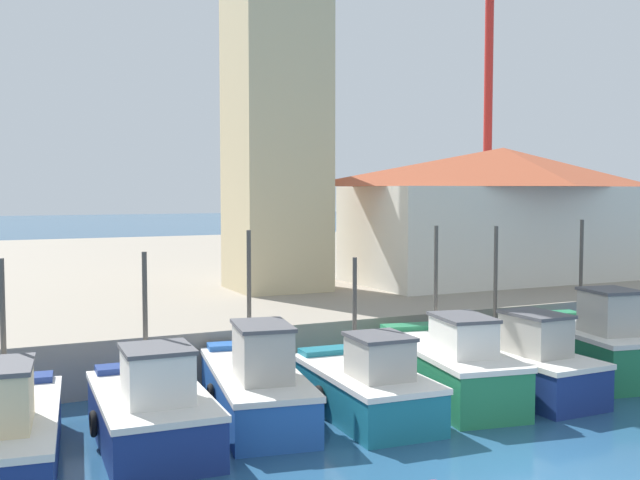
# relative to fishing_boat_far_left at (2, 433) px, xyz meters

# --- Properties ---
(quay_wharf) EXTENTS (120.00, 40.00, 1.40)m
(quay_wharf) POSITION_rel_fishing_boat_far_left_xyz_m (8.43, 24.00, 0.00)
(quay_wharf) COLOR gray
(quay_wharf) RESTS_ON ground
(fishing_boat_far_left) EXTENTS (2.52, 5.19, 3.73)m
(fishing_boat_far_left) POSITION_rel_fishing_boat_far_left_xyz_m (0.00, 0.00, 0.00)
(fishing_boat_far_left) COLOR navy
(fishing_boat_far_left) RESTS_ON ground
(fishing_boat_left_outer) EXTENTS (2.25, 4.41, 3.75)m
(fishing_boat_left_outer) POSITION_rel_fishing_boat_far_left_xyz_m (2.70, 0.24, 0.01)
(fishing_boat_left_outer) COLOR navy
(fishing_boat_left_outer) RESTS_ON ground
(fishing_boat_left_inner) EXTENTS (2.59, 5.36, 4.08)m
(fishing_boat_left_inner) POSITION_rel_fishing_boat_far_left_xyz_m (5.16, 1.08, 0.03)
(fishing_boat_left_inner) COLOR #2356A8
(fishing_boat_left_inner) RESTS_ON ground
(fishing_boat_mid_left) EXTENTS (2.12, 4.34, 3.47)m
(fishing_boat_mid_left) POSITION_rel_fishing_boat_far_left_xyz_m (7.39, 0.15, -0.03)
(fishing_boat_mid_left) COLOR #196B7F
(fishing_boat_mid_left) RESTS_ON ground
(fishing_boat_center) EXTENTS (2.61, 5.35, 4.11)m
(fishing_boat_center) POSITION_rel_fishing_boat_far_left_xyz_m (9.90, 0.66, 0.06)
(fishing_boat_center) COLOR #237A4C
(fishing_boat_center) RESTS_ON ground
(fishing_boat_mid_right) EXTENTS (1.94, 5.08, 4.07)m
(fishing_boat_mid_right) POSITION_rel_fishing_boat_far_left_xyz_m (11.70, 0.44, 0.01)
(fishing_boat_mid_right) COLOR navy
(fishing_boat_mid_right) RESTS_ON ground
(fishing_boat_right_inner) EXTENTS (2.63, 4.63, 4.18)m
(fishing_boat_right_inner) POSITION_rel_fishing_boat_far_left_xyz_m (14.64, 0.72, 0.13)
(fishing_boat_right_inner) COLOR #237A4C
(fishing_boat_right_inner) RESTS_ON ground
(clock_tower) EXTENTS (3.67, 3.67, 17.36)m
(clock_tower) POSITION_rel_fishing_boat_far_left_xyz_m (9.61, 10.98, 8.97)
(clock_tower) COLOR beige
(clock_tower) RESTS_ON quay_wharf
(warehouse_right) EXTENTS (12.61, 5.83, 5.29)m
(warehouse_right) POSITION_rel_fishing_boat_far_left_xyz_m (18.99, 10.00, 3.40)
(warehouse_right) COLOR silver
(warehouse_right) RESTS_ON quay_wharf
(port_crane_near) EXTENTS (2.37, 9.13, 22.79)m
(port_crane_near) POSITION_rel_fishing_boat_far_left_xyz_m (30.28, 25.81, 9.31)
(port_crane_near) COLOR maroon
(port_crane_near) RESTS_ON quay_wharf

